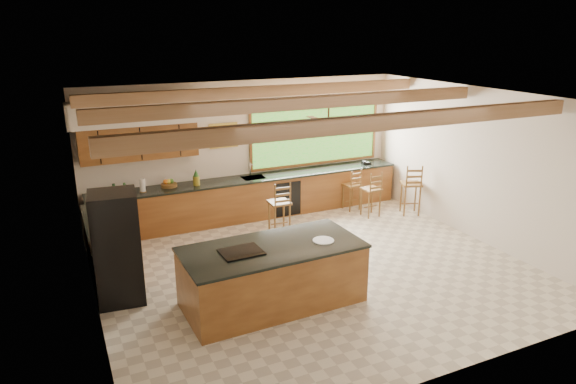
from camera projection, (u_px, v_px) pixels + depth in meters
name	position (u px, v px, depth m)	size (l,w,h in m)	color
ground	(314.00, 269.00, 9.06)	(7.20, 7.20, 0.00)	beige
room_shell	(290.00, 140.00, 8.88)	(7.27, 6.54, 3.02)	beige
counter_run	(224.00, 207.00, 10.77)	(7.12, 3.10, 1.26)	brown
island	(272.00, 275.00, 7.81)	(2.76, 1.36, 0.97)	brown
refrigerator	(117.00, 248.00, 7.78)	(0.75, 0.73, 1.76)	black
bar_stool_a	(281.00, 204.00, 10.34)	(0.43, 0.43, 1.15)	brown
bar_stool_b	(373.00, 190.00, 11.41)	(0.39, 0.39, 1.05)	brown
bar_stool_c	(353.00, 186.00, 11.84)	(0.39, 0.39, 0.98)	brown
bar_stool_d	(413.00, 185.00, 11.50)	(0.55, 0.55, 1.18)	brown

